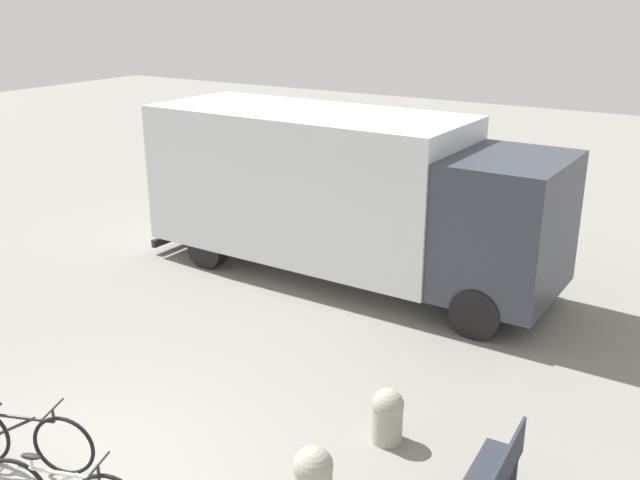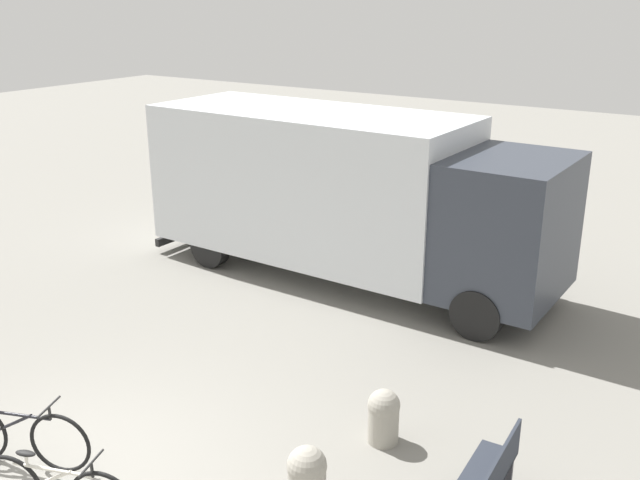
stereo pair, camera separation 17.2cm
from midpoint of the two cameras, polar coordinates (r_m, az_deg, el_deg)
The scene contains 4 objects.
delivery_truck at distance 13.15m, azimuth 1.37°, elevation 4.05°, with size 7.92×2.59×3.07m.
bicycle_middle at distance 8.94m, azimuth -23.33°, elevation -14.39°, with size 1.68×0.70×0.84m.
bollard_near_bench at distance 7.80m, azimuth -1.20°, elevation -18.33°, with size 0.42×0.42×0.69m.
bollard_far_bench at distance 8.76m, azimuth 4.84°, elevation -13.72°, with size 0.39×0.39×0.69m.
Camera 1 is at (5.80, -4.10, 5.10)m, focal length 40.00 mm.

